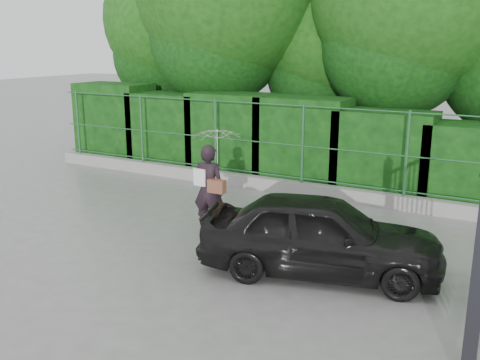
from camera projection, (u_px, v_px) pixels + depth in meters
The scene contains 6 objects.
ground at pixel (172, 259), 8.71m from camera, with size 80.00×80.00×0.00m, color gray.
kerb at pixel (285, 187), 12.49m from camera, with size 14.00×0.25×0.30m, color #9E9E99.
fence at pixel (295, 143), 12.12m from camera, with size 14.13×0.06×1.80m.
hedge at pixel (296, 142), 13.20m from camera, with size 14.20×1.20×2.26m.
woman at pixel (214, 165), 9.64m from camera, with size 0.93×0.91×1.95m.
car at pixel (320, 235), 8.03m from camera, with size 1.46×3.62×1.23m, color black.
Camera 1 is at (4.87, -6.58, 3.42)m, focal length 40.00 mm.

